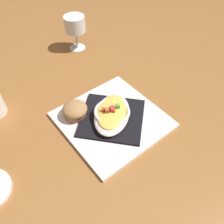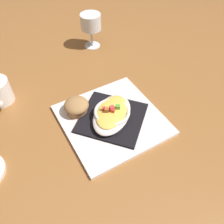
{
  "view_description": "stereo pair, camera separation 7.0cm",
  "coord_description": "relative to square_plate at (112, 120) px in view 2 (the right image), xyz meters",
  "views": [
    {
      "loc": [
        0.23,
        0.41,
        0.56
      ],
      "look_at": [
        0.0,
        0.0,
        0.04
      ],
      "focal_mm": 37.47,
      "sensor_mm": 36.0,
      "label": 1
    },
    {
      "loc": [
        0.17,
        0.44,
        0.56
      ],
      "look_at": [
        0.0,
        0.0,
        0.04
      ],
      "focal_mm": 37.47,
      "sensor_mm": 36.0,
      "label": 2
    }
  ],
  "objects": [
    {
      "name": "ground_plane",
      "position": [
        0.0,
        0.0,
        -0.01
      ],
      "size": [
        2.6,
        2.6,
        0.0
      ],
      "primitive_type": "plane",
      "color": "#935E2F"
    },
    {
      "name": "square_plate",
      "position": [
        0.0,
        0.0,
        0.0
      ],
      "size": [
        0.33,
        0.33,
        0.01
      ],
      "primitive_type": "cube",
      "rotation": [
        0.0,
        0.0,
        0.16
      ],
      "color": "white",
      "rests_on": "ground_plane"
    },
    {
      "name": "folded_napkin",
      "position": [
        0.0,
        0.0,
        0.01
      ],
      "size": [
        0.26,
        0.26,
        0.01
      ],
      "primitive_type": "cube",
      "rotation": [
        0.0,
        0.0,
        0.89
      ],
      "color": "black",
      "rests_on": "square_plate"
    },
    {
      "name": "gratin_dish",
      "position": [
        0.0,
        0.0,
        0.03
      ],
      "size": [
        0.19,
        0.2,
        0.05
      ],
      "color": "silver",
      "rests_on": "folded_napkin"
    },
    {
      "name": "muffin",
      "position": [
        0.09,
        -0.07,
        0.03
      ],
      "size": [
        0.08,
        0.08,
        0.05
      ],
      "color": "#A76F43",
      "rests_on": "square_plate"
    },
    {
      "name": "stemmed_glass",
      "position": [
        -0.07,
        -0.43,
        0.09
      ],
      "size": [
        0.08,
        0.08,
        0.14
      ],
      "color": "white",
      "rests_on": "ground_plane"
    }
  ]
}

